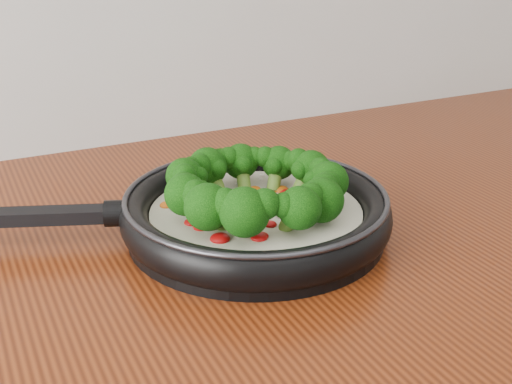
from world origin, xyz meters
name	(u,v)px	position (x,y,z in m)	size (l,w,h in m)	color
skillet	(254,208)	(-0.15, 1.12, 0.93)	(0.48, 0.37, 0.09)	black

